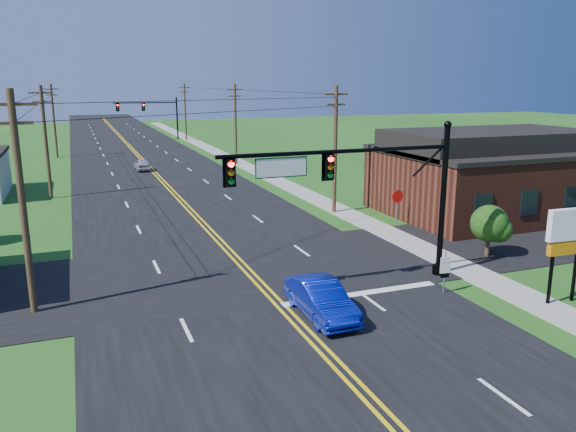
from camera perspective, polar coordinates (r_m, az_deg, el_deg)
name	(u,v)px	position (r m, az deg, el deg)	size (l,w,h in m)	color
ground	(353,390)	(18.17, 6.64, -17.11)	(260.00, 260.00, 0.00)	#1E4D16
road_main	(147,167)	(64.89, -14.14, 4.89)	(16.00, 220.00, 0.04)	black
road_cross	(243,270)	(28.38, -4.60, -5.50)	(70.00, 10.00, 0.04)	black
sidewalk	(264,174)	(57.44, -2.42, 4.24)	(2.00, 160.00, 0.08)	gray
signal_mast_main	(360,185)	(25.17, 7.35, 3.12)	(11.30, 0.60, 7.48)	black
signal_mast_far	(150,112)	(94.66, -13.86, 10.23)	(10.98, 0.60, 7.48)	black
brick_building	(488,181)	(42.54, 19.67, 3.38)	(14.20, 11.20, 4.70)	#552418
utility_pole_left_a	(22,200)	(24.31, -25.41, 1.48)	(1.80, 0.28, 9.00)	#332517
utility_pole_left_b	(46,140)	(49.05, -23.39, 7.10)	(1.80, 0.28, 9.00)	#332517
utility_pole_left_c	(54,120)	(75.97, -22.69, 9.03)	(1.80, 0.28, 9.00)	#332517
utility_pole_right_a	(335,148)	(39.98, 4.82, 6.94)	(1.80, 0.28, 9.00)	#332517
utility_pole_right_b	(236,123)	(64.31, -5.35, 9.38)	(1.80, 0.28, 9.00)	#332517
utility_pole_right_c	(185,111)	(93.51, -10.40, 10.47)	(1.80, 0.28, 9.00)	#332517
tree_right_back	(382,165)	(46.65, 9.55, 5.10)	(3.00, 3.00, 4.10)	#332517
shrub_corner	(489,224)	(31.84, 19.78, -0.74)	(2.00, 2.00, 2.86)	#332517
blue_car	(321,300)	(22.75, 3.35, -8.48)	(1.54, 4.42, 1.46)	#071497
distant_car	(142,165)	(62.03, -14.59, 5.05)	(1.46, 3.62, 1.23)	silver
route_sign	(445,269)	(25.90, 15.66, -5.21)	(0.49, 0.10, 1.98)	slate
stop_sign	(397,200)	(37.10, 11.03, 1.60)	(0.87, 0.11, 2.44)	slate
pylon_sign	(568,235)	(26.12, 26.53, -1.73)	(2.02, 0.36, 4.13)	black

